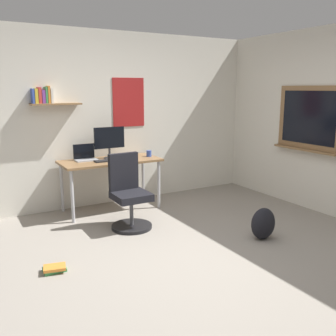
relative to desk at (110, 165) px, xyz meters
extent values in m
plane|color=gray|center=(0.17, -2.04, -0.67)|extent=(5.20, 5.20, 0.00)
cube|color=silver|center=(0.17, 0.41, 0.63)|extent=(5.00, 0.10, 2.60)
cube|color=olive|center=(-0.67, 0.26, 0.88)|extent=(0.68, 0.20, 0.02)
cube|color=#A51E1E|center=(0.46, 0.35, 0.88)|extent=(0.52, 0.01, 0.74)
cube|color=#3851B2|center=(-0.96, 0.28, 0.99)|extent=(0.03, 0.14, 0.20)
cube|color=gold|center=(-0.92, 0.28, 0.99)|extent=(0.04, 0.14, 0.20)
cube|color=#C63833|center=(-0.88, 0.28, 1.00)|extent=(0.04, 0.14, 0.22)
cube|color=#7A3D99|center=(-0.83, 0.28, 0.98)|extent=(0.04, 0.14, 0.18)
cube|color=#3D934C|center=(-0.79, 0.28, 1.00)|extent=(0.03, 0.14, 0.22)
cube|color=orange|center=(-0.76, 0.28, 1.00)|extent=(0.03, 0.14, 0.23)
cube|color=silver|center=(-0.72, 0.28, 0.99)|extent=(0.03, 0.14, 0.20)
cube|color=olive|center=(2.56, -1.32, 0.68)|extent=(0.04, 1.10, 0.90)
cube|color=black|center=(2.54, -1.32, 0.68)|extent=(0.01, 0.94, 0.76)
cube|color=olive|center=(2.51, -1.32, 0.21)|extent=(0.12, 1.10, 0.03)
cube|color=olive|center=(0.00, 0.00, 0.06)|extent=(1.42, 0.66, 0.03)
cylinder|color=#B7B7BC|center=(-0.65, -0.27, -0.32)|extent=(0.04, 0.04, 0.72)
cylinder|color=#B7B7BC|center=(0.65, -0.27, -0.32)|extent=(0.04, 0.04, 0.72)
cylinder|color=#B7B7BC|center=(-0.65, 0.27, -0.32)|extent=(0.04, 0.04, 0.72)
cylinder|color=#B7B7BC|center=(0.65, 0.27, -0.32)|extent=(0.04, 0.04, 0.72)
cylinder|color=black|center=(-0.06, -0.85, -0.65)|extent=(0.52, 0.52, 0.04)
cylinder|color=#4C4C51|center=(-0.06, -0.85, -0.46)|extent=(0.05, 0.05, 0.34)
cube|color=black|center=(-0.06, -0.85, -0.25)|extent=(0.44, 0.44, 0.09)
cube|color=black|center=(-0.07, -0.65, 0.04)|extent=(0.40, 0.09, 0.48)
cube|color=#ADAFB5|center=(-0.32, 0.11, 0.08)|extent=(0.31, 0.21, 0.02)
cube|color=black|center=(-0.32, 0.21, 0.20)|extent=(0.31, 0.01, 0.21)
cylinder|color=#38383D|center=(0.04, 0.11, 0.08)|extent=(0.17, 0.17, 0.01)
cylinder|color=#38383D|center=(0.04, 0.11, 0.16)|extent=(0.03, 0.03, 0.14)
cube|color=black|center=(0.04, 0.10, 0.38)|extent=(0.46, 0.02, 0.31)
cube|color=black|center=(-0.07, -0.08, 0.08)|extent=(0.37, 0.13, 0.02)
ellipsoid|color=#262628|center=(0.21, -0.08, 0.09)|extent=(0.10, 0.06, 0.03)
cylinder|color=#334CA5|center=(0.61, -0.03, 0.12)|extent=(0.08, 0.08, 0.09)
ellipsoid|color=black|center=(1.15, -1.95, -0.48)|extent=(0.32, 0.22, 0.38)
cube|color=#3D934C|center=(-1.21, -1.55, -0.66)|extent=(0.21, 0.15, 0.03)
cube|color=orange|center=(-1.21, -1.57, -0.63)|extent=(0.24, 0.19, 0.03)
camera|label=1|loc=(-1.93, -5.08, 1.09)|focal=40.41mm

